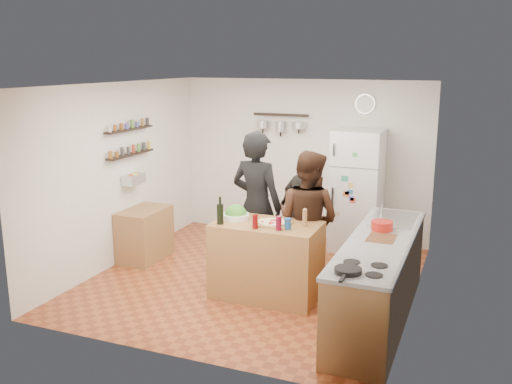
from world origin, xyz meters
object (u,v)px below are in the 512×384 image
at_px(wall_clock, 365,104).
at_px(pepper_mill, 305,219).
at_px(counter_run, 379,281).
at_px(fridge, 357,190).
at_px(prep_island, 267,260).
at_px(red_bowl, 382,226).
at_px(person_center, 308,220).
at_px(salad_bowl, 236,216).
at_px(person_left, 257,206).
at_px(person_back, 306,211).
at_px(wine_bottle, 220,214).
at_px(salt_canister, 288,224).
at_px(skillet, 348,270).
at_px(side_table, 145,234).

bearing_deg(wall_clock, pepper_mill, -93.64).
height_order(counter_run, fridge, fridge).
distance_m(prep_island, pepper_mill, 0.71).
xyz_separation_m(prep_island, red_bowl, (1.31, 0.22, 0.52)).
bearing_deg(red_bowl, person_center, 163.17).
bearing_deg(red_bowl, salad_bowl, -174.52).
xyz_separation_m(counter_run, fridge, (-0.75, 2.30, 0.45)).
distance_m(salad_bowl, wall_clock, 2.91).
distance_m(prep_island, salad_bowl, 0.65).
distance_m(person_center, fridge, 1.68).
relative_size(red_bowl, fridge, 0.13).
height_order(fridge, wall_clock, wall_clock).
height_order(person_left, person_back, person_left).
bearing_deg(person_center, wine_bottle, 54.53).
height_order(salt_canister, person_back, person_back).
distance_m(skillet, fridge, 3.47).
bearing_deg(salt_canister, side_table, 163.47).
xyz_separation_m(prep_island, person_back, (0.17, 1.04, 0.36)).
bearing_deg(salad_bowl, salt_canister, -13.28).
xyz_separation_m(salt_canister, person_left, (-0.64, 0.64, -0.01)).
distance_m(salad_bowl, salt_canister, 0.74).
distance_m(prep_island, wine_bottle, 0.79).
height_order(wine_bottle, person_back, person_back).
bearing_deg(side_table, fridge, 30.37).
bearing_deg(prep_island, wine_bottle, -156.25).
bearing_deg(fridge, person_center, -98.79).
bearing_deg(wine_bottle, person_left, 77.80).
relative_size(skillet, fridge, 0.14).
xyz_separation_m(person_left, skillet, (1.59, -1.77, -0.02)).
distance_m(wall_clock, side_table, 3.75).
bearing_deg(skillet, person_left, 132.09).
height_order(red_bowl, wall_clock, wall_clock).
distance_m(person_center, wall_clock, 2.38).
distance_m(salt_canister, person_back, 1.18).
relative_size(pepper_mill, wall_clock, 0.57).
distance_m(wine_bottle, side_table, 1.90).
height_order(prep_island, person_left, person_left).
xyz_separation_m(prep_island, wall_clock, (0.61, 2.49, 1.69)).
relative_size(person_back, wall_clock, 5.44).
xyz_separation_m(wine_bottle, side_table, (-1.58, 0.81, -0.66)).
distance_m(pepper_mill, person_left, 0.92).
bearing_deg(fridge, red_bowl, -70.24).
xyz_separation_m(person_center, person_back, (-0.18, 0.54, -0.05)).
bearing_deg(person_center, salad_bowl, 44.64).
relative_size(pepper_mill, red_bowl, 0.71).
height_order(prep_island, counter_run, prep_island).
xyz_separation_m(salad_bowl, fridge, (1.03, 2.11, -0.04)).
distance_m(prep_island, red_bowl, 1.42).
distance_m(person_left, red_bowl, 1.67).
relative_size(person_center, red_bowl, 7.15).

